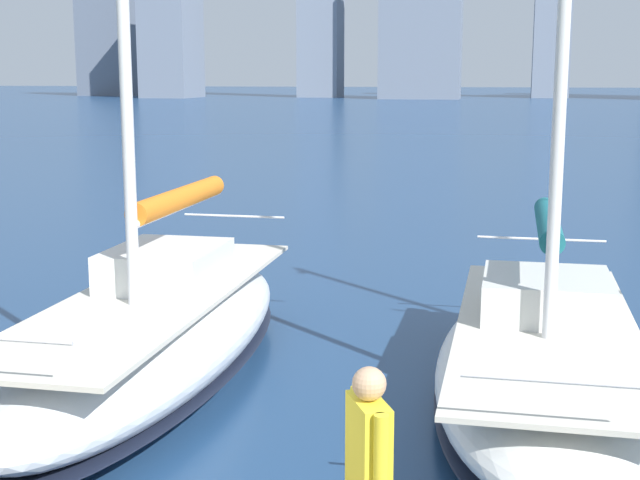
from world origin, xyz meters
TOP-DOWN VIEW (x-y plane):
  - sailboat_teal at (-3.11, -6.73)m, footprint 2.83×8.01m
  - sailboat_orange at (2.25, -6.41)m, footprint 2.55×8.52m
  - person_yellow_shirt at (-1.69, -0.79)m, footprint 0.39×0.59m

SIDE VIEW (x-z plane):
  - sailboat_teal at x=-3.11m, z-range -4.34..5.61m
  - sailboat_orange at x=2.25m, z-range -5.19..6.71m
  - person_yellow_shirt at x=-1.69m, z-range 0.78..2.55m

